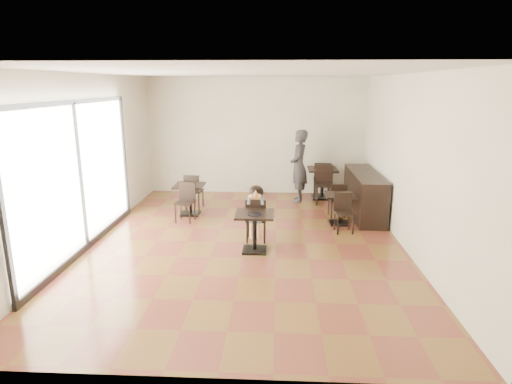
# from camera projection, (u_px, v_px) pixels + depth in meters

# --- Properties ---
(floor) EXTENTS (6.00, 8.00, 0.01)m
(floor) POSITION_uv_depth(u_px,v_px,m) (246.00, 242.00, 8.36)
(floor) COLOR brown
(floor) RESTS_ON ground
(ceiling) EXTENTS (6.00, 8.00, 0.01)m
(ceiling) POSITION_uv_depth(u_px,v_px,m) (245.00, 73.00, 7.58)
(ceiling) COLOR silver
(ceiling) RESTS_ON floor
(wall_back) EXTENTS (6.00, 0.01, 3.20)m
(wall_back) POSITION_uv_depth(u_px,v_px,m) (256.00, 136.00, 11.84)
(wall_back) COLOR white
(wall_back) RESTS_ON floor
(wall_front) EXTENTS (6.00, 0.01, 3.20)m
(wall_front) POSITION_uv_depth(u_px,v_px,m) (214.00, 234.00, 4.10)
(wall_front) COLOR white
(wall_front) RESTS_ON floor
(wall_left) EXTENTS (0.01, 8.00, 3.20)m
(wall_left) POSITION_uv_depth(u_px,v_px,m) (88.00, 160.00, 8.12)
(wall_left) COLOR white
(wall_left) RESTS_ON floor
(wall_right) EXTENTS (0.01, 8.00, 3.20)m
(wall_right) POSITION_uv_depth(u_px,v_px,m) (408.00, 163.00, 7.82)
(wall_right) COLOR white
(wall_right) RESTS_ON floor
(storefront_window) EXTENTS (0.04, 4.50, 2.60)m
(storefront_window) POSITION_uv_depth(u_px,v_px,m) (79.00, 176.00, 7.68)
(storefront_window) COLOR white
(storefront_window) RESTS_ON floor
(child_table) EXTENTS (0.69, 0.69, 0.73)m
(child_table) POSITION_uv_depth(u_px,v_px,m) (255.00, 232.00, 7.84)
(child_table) COLOR black
(child_table) RESTS_ON floor
(child_chair) EXTENTS (0.39, 0.39, 0.88)m
(child_chair) POSITION_uv_depth(u_px,v_px,m) (256.00, 219.00, 8.35)
(child_chair) COLOR black
(child_chair) RESTS_ON floor
(child) EXTENTS (0.39, 0.55, 1.10)m
(child) POSITION_uv_depth(u_px,v_px,m) (256.00, 214.00, 8.32)
(child) COLOR slate
(child) RESTS_ON child_chair
(plate) EXTENTS (0.25, 0.25, 0.01)m
(plate) POSITION_uv_depth(u_px,v_px,m) (254.00, 214.00, 7.65)
(plate) COLOR black
(plate) RESTS_ON child_table
(pizza_slice) EXTENTS (0.26, 0.20, 0.06)m
(pizza_slice) POSITION_uv_depth(u_px,v_px,m) (256.00, 196.00, 8.04)
(pizza_slice) COLOR tan
(pizza_slice) RESTS_ON child
(adult_patron) EXTENTS (0.48, 0.71, 1.88)m
(adult_patron) POSITION_uv_depth(u_px,v_px,m) (299.00, 166.00, 11.10)
(adult_patron) COLOR #37373B
(adult_patron) RESTS_ON floor
(cafe_table_mid) EXTENTS (0.70, 0.70, 0.67)m
(cafe_table_mid) POSITION_uv_depth(u_px,v_px,m) (340.00, 209.00, 9.39)
(cafe_table_mid) COLOR black
(cafe_table_mid) RESTS_ON floor
(cafe_table_left) EXTENTS (0.77, 0.77, 0.72)m
(cafe_table_left) POSITION_uv_depth(u_px,v_px,m) (190.00, 200.00, 10.07)
(cafe_table_left) COLOR black
(cafe_table_left) RESTS_ON floor
(cafe_table_back) EXTENTS (0.81, 0.81, 0.82)m
(cafe_table_back) POSITION_uv_depth(u_px,v_px,m) (322.00, 183.00, 11.49)
(cafe_table_back) COLOR black
(cafe_table_back) RESTS_ON floor
(chair_mid_a) EXTENTS (0.40, 0.40, 0.81)m
(chair_mid_a) POSITION_uv_depth(u_px,v_px,m) (337.00, 200.00, 9.90)
(chair_mid_a) COLOR black
(chair_mid_a) RESTS_ON floor
(chair_mid_b) EXTENTS (0.40, 0.40, 0.81)m
(chair_mid_b) POSITION_uv_depth(u_px,v_px,m) (344.00, 214.00, 8.84)
(chair_mid_b) COLOR black
(chair_mid_b) RESTS_ON floor
(chair_left_a) EXTENTS (0.44, 0.44, 0.87)m
(chair_left_a) POSITION_uv_depth(u_px,v_px,m) (194.00, 191.00, 10.59)
(chair_left_a) COLOR black
(chair_left_a) RESTS_ON floor
(chair_left_b) EXTENTS (0.44, 0.44, 0.87)m
(chair_left_b) POSITION_uv_depth(u_px,v_px,m) (185.00, 203.00, 9.52)
(chair_left_b) COLOR black
(chair_left_b) RESTS_ON floor
(chair_back_a) EXTENTS (0.46, 0.46, 0.99)m
(chair_back_a) POSITION_uv_depth(u_px,v_px,m) (322.00, 180.00, 11.54)
(chair_back_a) COLOR black
(chair_back_a) RESTS_ON floor
(chair_back_b) EXTENTS (0.46, 0.46, 0.99)m
(chair_back_b) POSITION_uv_depth(u_px,v_px,m) (324.00, 185.00, 10.94)
(chair_back_b) COLOR black
(chair_back_b) RESTS_ON floor
(service_counter) EXTENTS (0.60, 2.40, 1.00)m
(service_counter) POSITION_uv_depth(u_px,v_px,m) (364.00, 194.00, 10.05)
(service_counter) COLOR black
(service_counter) RESTS_ON floor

